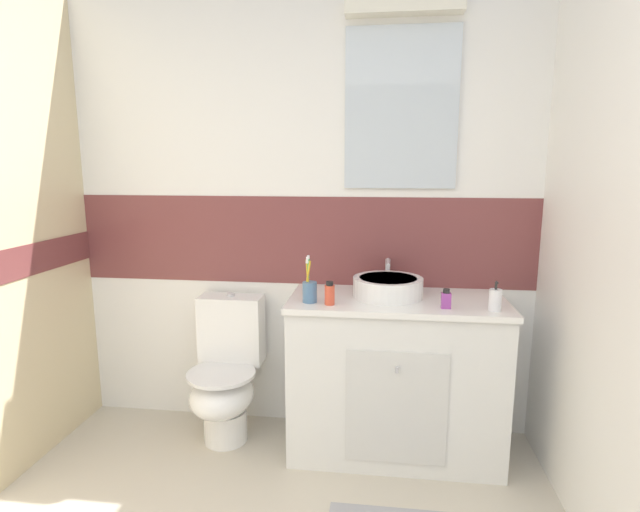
% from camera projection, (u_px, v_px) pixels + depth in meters
% --- Properties ---
extents(wall_back_tiled, '(3.20, 0.20, 2.50)m').
position_uv_depth(wall_back_tiled, '(304.00, 211.00, 2.80)').
color(wall_back_tiled, white).
rests_on(wall_back_tiled, ground_plane).
extents(vanity_cabinet, '(1.10, 0.53, 0.85)m').
position_uv_depth(vanity_cabinet, '(395.00, 375.00, 2.59)').
color(vanity_cabinet, silver).
rests_on(vanity_cabinet, ground_plane).
extents(sink_basin, '(0.36, 0.41, 0.17)m').
position_uv_depth(sink_basin, '(388.00, 286.00, 2.54)').
color(sink_basin, white).
rests_on(sink_basin, vanity_cabinet).
extents(toilet, '(0.37, 0.50, 0.81)m').
position_uv_depth(toilet, '(226.00, 375.00, 2.73)').
color(toilet, white).
rests_on(toilet, ground_plane).
extents(toothbrush_cup, '(0.07, 0.07, 0.23)m').
position_uv_depth(toothbrush_cup, '(309.00, 290.00, 2.43)').
color(toothbrush_cup, '#4C7299').
rests_on(toothbrush_cup, vanity_cabinet).
extents(soap_dispenser, '(0.06, 0.06, 0.14)m').
position_uv_depth(soap_dispenser, '(495.00, 300.00, 2.29)').
color(soap_dispenser, white).
rests_on(soap_dispenser, vanity_cabinet).
extents(lotion_bottle_short, '(0.05, 0.05, 0.12)m').
position_uv_depth(lotion_bottle_short, '(330.00, 294.00, 2.39)').
color(lotion_bottle_short, '#D84C33').
rests_on(lotion_bottle_short, vanity_cabinet).
extents(perfume_flask_small, '(0.05, 0.03, 0.09)m').
position_uv_depth(perfume_flask_small, '(446.00, 299.00, 2.33)').
color(perfume_flask_small, '#993F99').
rests_on(perfume_flask_small, vanity_cabinet).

